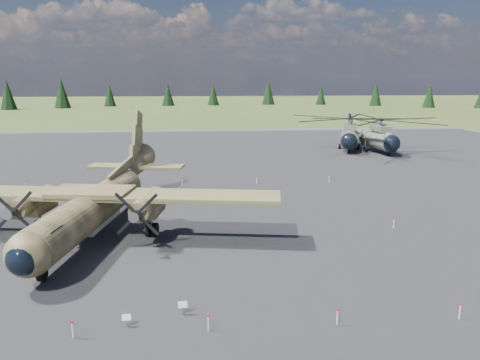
{
  "coord_description": "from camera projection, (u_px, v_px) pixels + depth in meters",
  "views": [
    {
      "loc": [
        1.64,
        -32.86,
        11.37
      ],
      "look_at": [
        4.89,
        2.0,
        3.61
      ],
      "focal_mm": 35.0,
      "sensor_mm": 36.0,
      "label": 1
    }
  ],
  "objects": [
    {
      "name": "ground",
      "position": [
        176.0,
        235.0,
        34.25
      ],
      "size": [
        500.0,
        500.0,
        0.0
      ],
      "primitive_type": "plane",
      "color": "#515726",
      "rests_on": "ground"
    },
    {
      "name": "apron",
      "position": [
        180.0,
        200.0,
        43.97
      ],
      "size": [
        120.0,
        120.0,
        0.04
      ],
      "primitive_type": "cube",
      "color": "#505055",
      "rests_on": "ground"
    },
    {
      "name": "transport_plane",
      "position": [
        97.0,
        200.0,
        34.27
      ],
      "size": [
        26.96,
        24.27,
        8.88
      ],
      "rotation": [
        0.0,
        0.0,
        -0.17
      ],
      "color": "#3F4023",
      "rests_on": "ground"
    },
    {
      "name": "helicopter_near",
      "position": [
        350.0,
        127.0,
        72.91
      ],
      "size": [
        25.85,
        25.97,
        5.18
      ],
      "rotation": [
        0.0,
        0.0,
        -0.33
      ],
      "color": "slate",
      "rests_on": "ground"
    },
    {
      "name": "helicopter_mid",
      "position": [
        379.0,
        129.0,
        70.57
      ],
      "size": [
        22.33,
        25.03,
        5.19
      ],
      "rotation": [
        0.0,
        0.0,
        0.1
      ],
      "color": "slate",
      "rests_on": "ground"
    },
    {
      "name": "info_placard_left",
      "position": [
        127.0,
        319.0,
        21.61
      ],
      "size": [
        0.42,
        0.21,
        0.64
      ],
      "rotation": [
        0.0,
        0.0,
        0.08
      ],
      "color": "gray",
      "rests_on": "ground"
    },
    {
      "name": "info_placard_right",
      "position": [
        183.0,
        306.0,
        22.71
      ],
      "size": [
        0.48,
        0.26,
        0.71
      ],
      "rotation": [
        0.0,
        0.0,
        0.15
      ],
      "color": "gray",
      "rests_on": "ground"
    },
    {
      "name": "barrier_fence",
      "position": [
        170.0,
        229.0,
        34.02
      ],
      "size": [
        33.12,
        29.62,
        0.85
      ],
      "color": "silver",
      "rests_on": "ground"
    },
    {
      "name": "treeline",
      "position": [
        219.0,
        165.0,
        35.64
      ],
      "size": [
        337.73,
        335.23,
        10.99
      ],
      "color": "black",
      "rests_on": "ground"
    }
  ]
}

